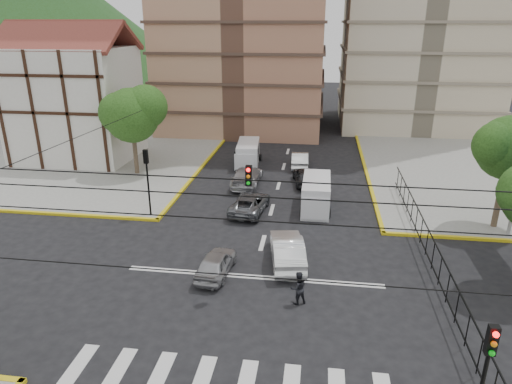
% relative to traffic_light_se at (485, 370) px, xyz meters
% --- Properties ---
extents(ground, '(160.00, 160.00, 0.00)m').
position_rel_traffic_light_se_xyz_m(ground, '(-7.80, 7.80, -3.11)').
color(ground, black).
rests_on(ground, ground).
extents(sidewalk_nw, '(26.00, 26.00, 0.15)m').
position_rel_traffic_light_se_xyz_m(sidewalk_nw, '(-27.80, 27.80, -3.04)').
color(sidewalk_nw, gray).
rests_on(sidewalk_nw, ground).
extents(crosswalk_stripes, '(12.00, 2.40, 0.01)m').
position_rel_traffic_light_se_xyz_m(crosswalk_stripes, '(-7.80, 1.80, -3.11)').
color(crosswalk_stripes, silver).
rests_on(crosswalk_stripes, ground).
extents(stop_line, '(13.00, 0.40, 0.01)m').
position_rel_traffic_light_se_xyz_m(stop_line, '(-7.80, 9.00, -3.11)').
color(stop_line, silver).
rests_on(stop_line, ground).
extents(tudor_building, '(10.80, 8.05, 12.23)m').
position_rel_traffic_light_se_xyz_m(tudor_building, '(-26.80, 27.80, 2.14)').
color(tudor_building, silver).
rests_on(tudor_building, ground).
extents(distant_hill, '(70.00, 70.00, 28.00)m').
position_rel_traffic_light_se_xyz_m(distant_hill, '(-62.80, 77.80, 10.89)').
color(distant_hill, '#254818').
rests_on(distant_hill, ground).
extents(park_fence, '(0.10, 22.50, 1.66)m').
position_rel_traffic_light_se_xyz_m(park_fence, '(1.20, 12.30, -3.11)').
color(park_fence, black).
rests_on(park_fence, ground).
extents(tree_park_c, '(4.65, 3.80, 7.25)m').
position_rel_traffic_light_se_xyz_m(tree_park_c, '(6.29, 16.81, 2.22)').
color(tree_park_c, '#473828').
rests_on(tree_park_c, ground).
extents(tree_tudor, '(5.39, 4.40, 7.43)m').
position_rel_traffic_light_se_xyz_m(tree_tudor, '(-19.70, 23.81, 2.11)').
color(tree_tudor, '#473828').
rests_on(tree_tudor, ground).
extents(traffic_light_se, '(0.28, 0.22, 4.40)m').
position_rel_traffic_light_se_xyz_m(traffic_light_se, '(0.00, 0.00, 0.00)').
color(traffic_light_se, black).
rests_on(traffic_light_se, ground).
extents(traffic_light_nw, '(0.28, 0.22, 4.40)m').
position_rel_traffic_light_se_xyz_m(traffic_light_nw, '(-15.60, 15.60, 0.00)').
color(traffic_light_nw, black).
rests_on(traffic_light_nw, ground).
extents(traffic_light_hanging, '(18.00, 9.12, 0.92)m').
position_rel_traffic_light_se_xyz_m(traffic_light_hanging, '(-7.80, 5.76, 2.79)').
color(traffic_light_hanging, black).
rests_on(traffic_light_hanging, ground).
extents(van_right_lane, '(1.99, 4.67, 2.10)m').
position_rel_traffic_light_se_xyz_m(van_right_lane, '(-4.84, 18.23, -2.09)').
color(van_right_lane, silver).
rests_on(van_right_lane, ground).
extents(van_left_lane, '(2.21, 4.76, 2.08)m').
position_rel_traffic_light_se_xyz_m(van_left_lane, '(-11.00, 27.56, -2.10)').
color(van_left_lane, silver).
rests_on(van_left_lane, ground).
extents(car_silver_front_left, '(1.74, 3.73, 1.23)m').
position_rel_traffic_light_se_xyz_m(car_silver_front_left, '(-9.71, 9.03, -2.49)').
color(car_silver_front_left, '#A2A3A6').
rests_on(car_silver_front_left, ground).
extents(car_white_front_right, '(2.36, 4.83, 1.53)m').
position_rel_traffic_light_se_xyz_m(car_white_front_right, '(-6.22, 10.72, -2.35)').
color(car_white_front_right, white).
rests_on(car_white_front_right, ground).
extents(car_grey_mid_left, '(2.53, 4.68, 1.25)m').
position_rel_traffic_light_se_xyz_m(car_grey_mid_left, '(-9.23, 17.26, -2.49)').
color(car_grey_mid_left, slate).
rests_on(car_grey_mid_left, ground).
extents(car_silver_rear_left, '(2.08, 5.07, 1.47)m').
position_rel_traffic_light_se_xyz_m(car_silver_rear_left, '(-10.27, 22.53, -2.38)').
color(car_silver_rear_left, '#ABAAAF').
rests_on(car_silver_rear_left, ground).
extents(car_darkgrey_mid_right, '(2.29, 4.27, 1.38)m').
position_rel_traffic_light_se_xyz_m(car_darkgrey_mid_right, '(-5.77, 23.30, -2.42)').
color(car_darkgrey_mid_right, black).
rests_on(car_darkgrey_mid_right, ground).
extents(car_white_rear_right, '(1.61, 4.15, 1.35)m').
position_rel_traffic_light_se_xyz_m(car_white_rear_right, '(-6.40, 27.87, -2.44)').
color(car_white_rear_right, white).
rests_on(car_white_rear_right, ground).
extents(pedestrian_crosswalk, '(0.97, 0.89, 1.60)m').
position_rel_traffic_light_se_xyz_m(pedestrian_crosswalk, '(-5.46, 7.03, -2.31)').
color(pedestrian_crosswalk, black).
rests_on(pedestrian_crosswalk, ground).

